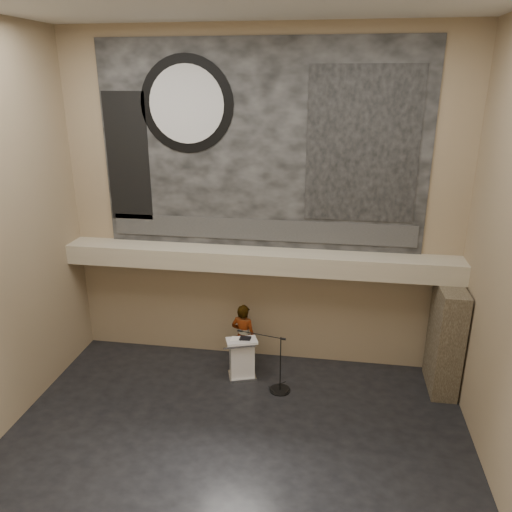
# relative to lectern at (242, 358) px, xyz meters

# --- Properties ---
(floor) EXTENTS (10.00, 10.00, 0.00)m
(floor) POSITION_rel_lectern_xyz_m (0.30, -2.79, -0.55)
(floor) COLOR black
(floor) RESTS_ON ground
(wall_back) EXTENTS (10.00, 0.02, 8.50)m
(wall_back) POSITION_rel_lectern_xyz_m (0.30, 1.21, 3.70)
(wall_back) COLOR #907B5B
(wall_back) RESTS_ON floor
(wall_front) EXTENTS (10.00, 0.02, 8.50)m
(wall_front) POSITION_rel_lectern_xyz_m (0.30, -6.79, 3.70)
(wall_front) COLOR #907B5B
(wall_front) RESTS_ON floor
(soffit) EXTENTS (10.00, 0.80, 0.50)m
(soffit) POSITION_rel_lectern_xyz_m (0.30, 0.81, 2.40)
(soffit) COLOR tan
(soffit) RESTS_ON wall_back
(sprinkler_left) EXTENTS (0.04, 0.04, 0.06)m
(sprinkler_left) POSITION_rel_lectern_xyz_m (-1.30, 0.76, 2.12)
(sprinkler_left) COLOR #B2893D
(sprinkler_left) RESTS_ON soffit
(sprinkler_right) EXTENTS (0.04, 0.04, 0.06)m
(sprinkler_right) POSITION_rel_lectern_xyz_m (2.20, 0.76, 2.12)
(sprinkler_right) COLOR #B2893D
(sprinkler_right) RESTS_ON soffit
(banner) EXTENTS (8.00, 0.05, 5.00)m
(banner) POSITION_rel_lectern_xyz_m (0.30, 1.18, 5.15)
(banner) COLOR black
(banner) RESTS_ON wall_back
(banner_text_strip) EXTENTS (7.76, 0.02, 0.55)m
(banner_text_strip) POSITION_rel_lectern_xyz_m (0.30, 1.14, 3.10)
(banner_text_strip) COLOR #2F2F2F
(banner_text_strip) RESTS_ON banner
(banner_clock_rim) EXTENTS (2.30, 0.02, 2.30)m
(banner_clock_rim) POSITION_rel_lectern_xyz_m (-1.50, 1.14, 6.15)
(banner_clock_rim) COLOR black
(banner_clock_rim) RESTS_ON banner
(banner_clock_face) EXTENTS (1.84, 0.02, 1.84)m
(banner_clock_face) POSITION_rel_lectern_xyz_m (-1.50, 1.12, 6.15)
(banner_clock_face) COLOR silver
(banner_clock_face) RESTS_ON banner
(banner_building_print) EXTENTS (2.60, 0.02, 3.60)m
(banner_building_print) POSITION_rel_lectern_xyz_m (2.70, 1.14, 5.25)
(banner_building_print) COLOR black
(banner_building_print) RESTS_ON banner
(banner_brick_print) EXTENTS (1.10, 0.02, 3.20)m
(banner_brick_print) POSITION_rel_lectern_xyz_m (-3.10, 1.14, 4.85)
(banner_brick_print) COLOR black
(banner_brick_print) RESTS_ON banner
(stone_pier) EXTENTS (0.60, 1.40, 2.70)m
(stone_pier) POSITION_rel_lectern_xyz_m (4.95, 0.36, 0.80)
(stone_pier) COLOR #3D3325
(stone_pier) RESTS_ON floor
(lectern) EXTENTS (0.89, 0.75, 1.14)m
(lectern) POSITION_rel_lectern_xyz_m (0.00, 0.00, 0.00)
(lectern) COLOR silver
(lectern) RESTS_ON floor
(binder) EXTENTS (0.28, 0.23, 0.04)m
(binder) POSITION_rel_lectern_xyz_m (0.09, 0.03, 0.56)
(binder) COLOR black
(binder) RESTS_ON lectern
(papers) EXTENTS (0.21, 0.28, 0.00)m
(papers) POSITION_rel_lectern_xyz_m (-0.18, -0.01, 0.55)
(papers) COLOR white
(papers) RESTS_ON lectern
(speaker_person) EXTENTS (0.75, 0.58, 1.83)m
(speaker_person) POSITION_rel_lectern_xyz_m (-0.04, 0.48, 0.36)
(speaker_person) COLOR white
(speaker_person) RESTS_ON floor
(mic_stand) EXTENTS (1.35, 0.52, 1.49)m
(mic_stand) POSITION_rel_lectern_xyz_m (1.00, -0.42, -0.34)
(mic_stand) COLOR black
(mic_stand) RESTS_ON floor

